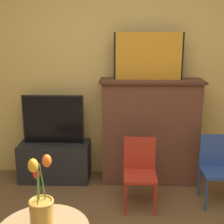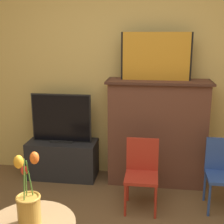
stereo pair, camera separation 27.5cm
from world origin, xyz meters
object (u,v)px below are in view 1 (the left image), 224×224
chair_blue (217,165)px  vase_tulips (41,208)px  tv_monitor (53,120)px  chair_red (140,169)px  painting (149,56)px

chair_blue → vase_tulips: (-1.47, -1.24, 0.24)m
vase_tulips → tv_monitor: bearing=99.6°
vase_tulips → chair_red: bearing=58.9°
tv_monitor → chair_red: tv_monitor is taller
chair_blue → vase_tulips: vase_tulips is taller
chair_red → chair_blue: bearing=7.9°
painting → chair_red: (-0.10, -0.58, -1.06)m
chair_blue → painting: bearing=145.1°
tv_monitor → chair_blue: (1.75, -0.45, -0.33)m
vase_tulips → chair_blue: bearing=40.2°
painting → vase_tulips: (-0.78, -1.71, -0.81)m
chair_red → chair_blue: (0.78, 0.11, 0.00)m
chair_red → vase_tulips: vase_tulips is taller
painting → tv_monitor: size_ratio=1.07×
chair_red → chair_blue: 0.79m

